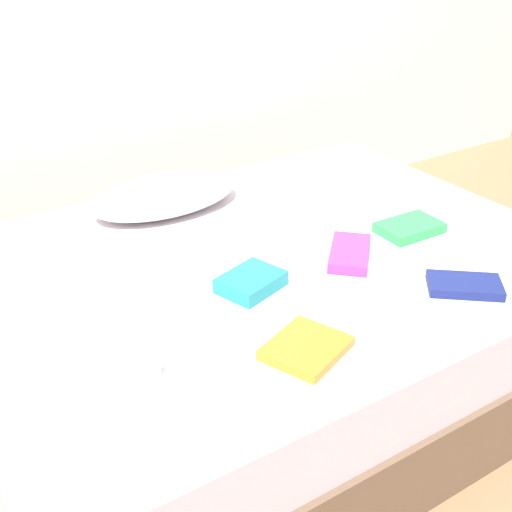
{
  "coord_description": "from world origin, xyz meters",
  "views": [
    {
      "loc": [
        -1.08,
        -1.6,
        1.55
      ],
      "look_at": [
        0.0,
        0.05,
        0.48
      ],
      "focal_mm": 47.32,
      "sensor_mm": 36.0,
      "label": 1
    }
  ],
  "objects": [
    {
      "name": "bed",
      "position": [
        0.0,
        0.0,
        0.25
      ],
      "size": [
        2.0,
        1.5,
        0.5
      ],
      "color": "brown",
      "rests_on": "ground"
    },
    {
      "name": "pillow",
      "position": [
        -0.11,
        0.51,
        0.56
      ],
      "size": [
        0.57,
        0.32,
        0.12
      ],
      "primitive_type": "ellipsoid",
      "color": "white",
      "rests_on": "bed"
    },
    {
      "name": "textbook_white",
      "position": [
        -0.69,
        -0.34,
        0.52
      ],
      "size": [
        0.28,
        0.22,
        0.04
      ],
      "primitive_type": "cube",
      "rotation": [
        0.0,
        0.0,
        0.32
      ],
      "color": "white",
      "rests_on": "bed"
    },
    {
      "name": "textbook_orange",
      "position": [
        -0.2,
        -0.49,
        0.51
      ],
      "size": [
        0.25,
        0.24,
        0.03
      ],
      "primitive_type": "cube",
      "rotation": [
        0.0,
        0.0,
        0.37
      ],
      "color": "orange",
      "rests_on": "bed"
    },
    {
      "name": "textbook_navy",
      "position": [
        0.39,
        -0.5,
        0.51
      ],
      "size": [
        0.25,
        0.23,
        0.03
      ],
      "primitive_type": "cube",
      "rotation": [
        0.0,
        0.0,
        -0.69
      ],
      "color": "navy",
      "rests_on": "bed"
    },
    {
      "name": "textbook_green",
      "position": [
        0.52,
        -0.13,
        0.52
      ],
      "size": [
        0.22,
        0.15,
        0.04
      ],
      "primitive_type": "cube",
      "rotation": [
        0.0,
        0.0,
        -0.03
      ],
      "color": "green",
      "rests_on": "bed"
    },
    {
      "name": "ground_plane",
      "position": [
        0.0,
        0.0,
        0.0
      ],
      "size": [
        8.0,
        8.0,
        0.0
      ],
      "primitive_type": "plane",
      "color": "#93704C"
    },
    {
      "name": "textbook_purple",
      "position": [
        0.23,
        -0.16,
        0.52
      ],
      "size": [
        0.25,
        0.26,
        0.03
      ],
      "primitive_type": "cube",
      "rotation": [
        0.0,
        0.0,
        0.8
      ],
      "color": "purple",
      "rests_on": "bed"
    },
    {
      "name": "textbook_teal",
      "position": [
        -0.15,
        -0.15,
        0.52
      ],
      "size": [
        0.22,
        0.19,
        0.05
      ],
      "primitive_type": "cube",
      "rotation": [
        0.0,
        0.0,
        0.3
      ],
      "color": "teal",
      "rests_on": "bed"
    }
  ]
}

